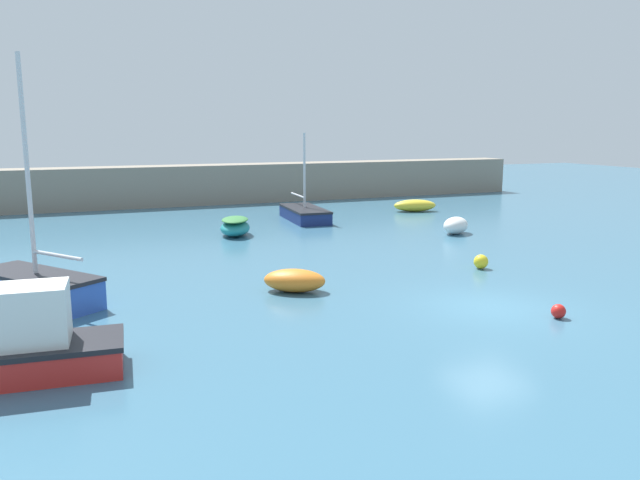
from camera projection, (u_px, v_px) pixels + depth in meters
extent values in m
cube|color=#38667F|center=(489.00, 311.00, 18.97)|extent=(120.00, 120.00, 0.20)
cube|color=gray|center=(238.00, 183.00, 45.39)|extent=(45.48, 2.51, 2.76)
ellipsoid|color=orange|center=(294.00, 280.00, 20.75)|extent=(2.39, 2.11, 0.76)
ellipsoid|color=teal|center=(235.00, 228.00, 31.52)|extent=(2.23, 2.94, 0.76)
ellipsoid|color=#337238|center=(235.00, 220.00, 31.44)|extent=(2.01, 2.65, 0.24)
cube|color=#2D56B7|center=(37.00, 291.00, 19.19)|extent=(3.87, 4.53, 0.88)
cube|color=black|center=(36.00, 275.00, 19.10)|extent=(3.95, 4.62, 0.12)
cylinder|color=silver|center=(27.00, 168.00, 18.51)|extent=(0.14, 0.14, 6.67)
cylinder|color=silver|center=(57.00, 255.00, 18.37)|extent=(1.40, 1.91, 0.11)
cube|color=navy|center=(305.00, 215.00, 36.62)|extent=(2.22, 4.89, 0.64)
cube|color=black|center=(305.00, 209.00, 36.55)|extent=(2.27, 4.99, 0.12)
cylinder|color=silver|center=(304.00, 172.00, 36.16)|extent=(0.13, 0.13, 4.45)
cylinder|color=silver|center=(298.00, 195.00, 37.77)|extent=(0.33, 2.85, 0.11)
ellipsoid|color=yellow|center=(415.00, 205.00, 40.50)|extent=(2.97, 1.84, 0.78)
cube|color=red|center=(10.00, 364.00, 13.58)|extent=(4.81, 2.14, 0.62)
cube|color=black|center=(9.00, 348.00, 13.51)|extent=(4.91, 2.19, 0.12)
cube|color=silver|center=(24.00, 318.00, 13.50)|extent=(1.94, 1.42, 1.42)
ellipsoid|color=white|center=(456.00, 225.00, 31.98)|extent=(2.13, 1.97, 0.88)
sphere|color=yellow|center=(481.00, 262.00, 24.11)|extent=(0.56, 0.56, 0.56)
sphere|color=red|center=(558.00, 311.00, 17.86)|extent=(0.42, 0.42, 0.42)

